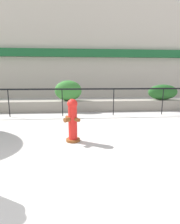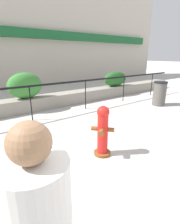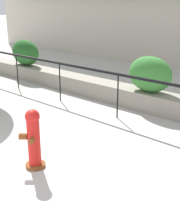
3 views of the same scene
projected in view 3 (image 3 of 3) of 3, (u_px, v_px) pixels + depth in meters
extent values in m
cube|color=gray|center=(142.00, 99.00, 8.60)|extent=(18.00, 0.70, 0.50)
cube|color=black|center=(118.00, 74.00, 7.55)|extent=(15.00, 0.05, 0.06)
cylinder|color=black|center=(17.00, 71.00, 10.48)|extent=(0.04, 0.04, 1.15)
cylinder|color=black|center=(60.00, 82.00, 9.11)|extent=(0.04, 0.04, 1.15)
cylinder|color=black|center=(118.00, 96.00, 7.73)|extent=(0.04, 0.04, 1.15)
ellipsoid|color=#235B23|center=(25.00, 52.00, 11.76)|extent=(1.41, 0.67, 0.96)
ellipsoid|color=#387F33|center=(150.00, 74.00, 8.23)|extent=(1.26, 0.70, 0.95)
cylinder|color=brown|center=(35.00, 165.00, 5.56)|extent=(0.50, 0.50, 0.06)
cylinder|color=red|center=(34.00, 142.00, 5.40)|extent=(0.31, 0.31, 0.85)
sphere|color=red|center=(32.00, 117.00, 5.25)|extent=(0.25, 0.25, 0.25)
cylinder|color=brown|center=(23.00, 136.00, 5.38)|extent=(0.18, 0.18, 0.11)
cylinder|color=brown|center=(36.00, 133.00, 5.53)|extent=(0.15, 0.15, 0.09)
cylinder|color=brown|center=(32.00, 141.00, 5.21)|extent=(0.15, 0.15, 0.09)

